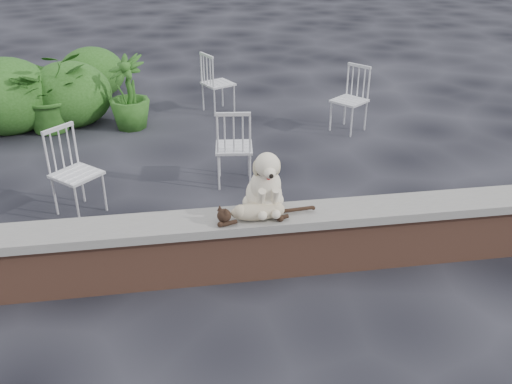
{
  "coord_description": "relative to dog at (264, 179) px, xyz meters",
  "views": [
    {
      "loc": [
        -0.82,
        -4.1,
        2.93
      ],
      "look_at": [
        -0.14,
        0.2,
        0.7
      ],
      "focal_mm": 39.1,
      "sensor_mm": 36.0,
      "label": 1
    }
  ],
  "objects": [
    {
      "name": "ground",
      "position": [
        0.09,
        -0.08,
        -0.88
      ],
      "size": [
        60.0,
        60.0,
        0.0
      ],
      "primitive_type": "plane",
      "color": "black",
      "rests_on": "ground"
    },
    {
      "name": "chair_a",
      "position": [
        -1.76,
        1.28,
        -0.41
      ],
      "size": [
        0.79,
        0.79,
        0.94
      ],
      "primitive_type": null,
      "rotation": [
        0.0,
        0.0,
        0.8
      ],
      "color": "silver",
      "rests_on": "ground"
    },
    {
      "name": "potted_plant_b",
      "position": [
        -1.33,
        3.83,
        -0.34
      ],
      "size": [
        0.85,
        0.85,
        1.07
      ],
      "primitive_type": "imported",
      "rotation": [
        0.0,
        0.0,
        -0.85
      ],
      "color": "#214F16",
      "rests_on": "ground"
    },
    {
      "name": "shrubbery",
      "position": [
        -2.57,
        4.44,
        -0.43
      ],
      "size": [
        2.3,
        2.67,
        1.11
      ],
      "color": "#214F16",
      "rests_on": "ground"
    },
    {
      "name": "chair_e",
      "position": [
        0.02,
        4.38,
        -0.41
      ],
      "size": [
        0.75,
        0.75,
        0.94
      ],
      "primitive_type": null,
      "rotation": [
        0.0,
        0.0,
        2.01
      ],
      "color": "silver",
      "rests_on": "ground"
    },
    {
      "name": "cat",
      "position": [
        -0.08,
        -0.15,
        -0.21
      ],
      "size": [
        1.03,
        0.28,
        0.17
      ],
      "primitive_type": null,
      "rotation": [
        0.0,
        0.0,
        0.03
      ],
      "color": "#C3AF8B",
      "rests_on": "capstone"
    },
    {
      "name": "capstone",
      "position": [
        0.09,
        -0.08,
        -0.34
      ],
      "size": [
        6.2,
        0.4,
        0.08
      ],
      "primitive_type": "cube",
      "color": "slate",
      "rests_on": "brick_wall"
    },
    {
      "name": "potted_plant_a",
      "position": [
        -2.45,
        3.92,
        -0.3
      ],
      "size": [
        1.32,
        1.24,
        1.16
      ],
      "primitive_type": "imported",
      "rotation": [
        0.0,
        0.0,
        0.4
      ],
      "color": "#214F16",
      "rests_on": "ground"
    },
    {
      "name": "chair_d",
      "position": [
        1.8,
        3.22,
        -0.41
      ],
      "size": [
        0.79,
        0.79,
        0.94
      ],
      "primitive_type": null,
      "rotation": [
        0.0,
        0.0,
        -0.9
      ],
      "color": "silver",
      "rests_on": "ground"
    },
    {
      "name": "dog",
      "position": [
        0.0,
        0.0,
        0.0
      ],
      "size": [
        0.41,
        0.53,
        0.6
      ],
      "primitive_type": null,
      "rotation": [
        0.0,
        0.0,
        0.03
      ],
      "color": "beige",
      "rests_on": "capstone"
    },
    {
      "name": "chair_c",
      "position": [
        -0.05,
        1.76,
        -0.41
      ],
      "size": [
        0.62,
        0.62,
        0.94
      ],
      "primitive_type": null,
      "rotation": [
        0.0,
        0.0,
        3.03
      ],
      "color": "silver",
      "rests_on": "ground"
    },
    {
      "name": "brick_wall",
      "position": [
        0.09,
        -0.08,
        -0.63
      ],
      "size": [
        6.0,
        0.3,
        0.5
      ],
      "primitive_type": "cube",
      "color": "brown",
      "rests_on": "ground"
    }
  ]
}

